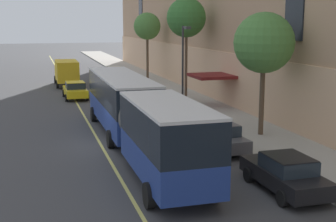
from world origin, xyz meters
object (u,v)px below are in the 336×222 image
Objects in this scene: parked_car_red_2 at (143,89)px; fire_hydrant at (291,162)px; parked_car_black_0 at (179,111)px; parked_car_champagne_1 at (115,73)px; city_bus at (135,112)px; street_lamp at (184,58)px; parked_car_darkgray_4 at (219,136)px; parked_car_black_6 at (285,173)px; street_tree_far_downtown at (147,27)px; street_tree_far_uptown at (186,18)px; box_truck at (66,71)px; street_tree_mid_block at (264,43)px; taxi_cab at (75,90)px; parked_car_silver_5 at (128,81)px.

fire_hydrant is at bearing -85.78° from parked_car_red_2.
parked_car_black_0 and parked_car_champagne_1 have the same top height.
city_bus is 3.07× the size of street_lamp.
city_bus is 4.33× the size of parked_car_darkgray_4.
street_tree_far_downtown reaches higher than parked_car_black_6.
city_bus is at bearing -97.79° from parked_car_champagne_1.
parked_car_red_2 is 7.52m from street_tree_far_uptown.
box_truck is (-6.21, 34.81, 0.83)m from parked_car_black_6.
city_bus is 17.53m from parked_car_red_2.
parked_car_black_6 is at bearing -98.37° from street_tree_far_uptown.
street_tree_far_uptown is (0.00, 14.38, 1.55)m from street_tree_mid_block.
box_truck is 0.95× the size of street_tree_mid_block.
parked_car_red_2 is at bearing -12.15° from taxi_cab.
parked_car_darkgray_4 is (-0.13, -18.42, -0.00)m from parked_car_red_2.
parked_car_champagne_1 is 0.61× the size of street_tree_mid_block.
taxi_cab is at bearing -130.12° from street_tree_far_downtown.
street_tree_far_uptown reaches higher than box_truck.
street_tree_far_uptown is at bearing 62.38° from city_bus.
parked_car_silver_5 is (4.30, 23.31, -1.31)m from city_bus.
box_truck is at bearing 93.68° from city_bus.
box_truck is at bearing 129.39° from street_tree_far_uptown.
fire_hydrant is at bearing -86.56° from parked_car_silver_5.
street_lamp is at bearing -74.61° from parked_car_red_2.
fire_hydrant is (1.68, -22.84, -0.29)m from parked_car_red_2.
parked_car_black_0 is at bearing 53.70° from city_bus.
parked_car_red_2 is 24.96m from parked_car_black_6.
parked_car_red_2 is at bearing 105.39° from street_lamp.
city_bus is 17.75m from street_tree_far_uptown.
taxi_cab is (-1.59, 18.21, -1.31)m from city_bus.
street_tree_far_uptown is (3.51, -1.85, 6.38)m from parked_car_red_2.
parked_car_champagne_1 is at bearing 95.23° from street_lamp.
parked_car_darkgray_4 is 0.59× the size of street_tree_far_downtown.
fire_hydrant is (1.81, -4.42, -0.29)m from parked_car_darkgray_4.
parked_car_red_2 and taxi_cab have the same top height.
street_tree_far_downtown reaches higher than parked_car_silver_5.
parked_car_silver_5 is at bearing -29.91° from box_truck.
street_tree_mid_block is (3.64, 2.19, 4.83)m from parked_car_darkgray_4.
parked_car_black_0 is at bearing 89.28° from parked_car_darkgray_4.
parked_car_black_6 is at bearing -60.83° from city_bus.
parked_car_darkgray_4 is at bearing 92.09° from parked_car_black_6.
street_tree_far_uptown reaches higher than parked_car_black_0.
parked_car_red_2 is 7.50m from street_lamp.
parked_car_black_0 and parked_car_darkgray_4 have the same top height.
parked_car_darkgray_4 is 0.52× the size of street_tree_far_uptown.
street_tree_mid_block is 8.55m from fire_hydrant.
parked_car_silver_5 is 1.01× the size of parked_car_black_6.
parked_car_champagne_1 is 0.69× the size of street_lamp.
parked_car_red_2 is at bearing 152.20° from street_tree_far_uptown.
parked_car_darkgray_4 is 6.43m from street_tree_mid_block.
parked_car_red_2 is 17.30m from street_tree_mid_block.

